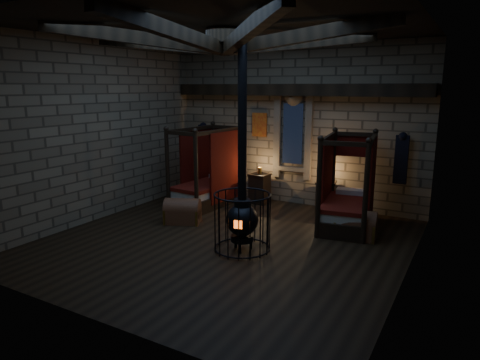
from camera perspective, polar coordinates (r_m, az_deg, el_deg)
The scene contains 8 objects.
room at distance 8.48m, azimuth -1.73°, elevation 16.49°, with size 7.02×7.02×4.29m.
bed_left at distance 11.53m, azimuth -4.34°, elevation -0.81°, with size 1.21×2.06×2.07m.
bed_right at distance 10.03m, azimuth 14.05°, elevation -3.17°, with size 1.32×2.11×2.07m.
trunk_left at distance 10.12m, azimuth -7.67°, elevation -4.22°, with size 0.95×0.80×0.60m.
trunk_right at distance 9.37m, azimuth 15.17°, elevation -5.85°, with size 0.90×0.63×0.62m.
nightstand_left at distance 11.69m, azimuth 2.63°, elevation -1.07°, with size 0.53×0.51×1.00m.
nightstand_right at distance 11.06m, azimuth 11.32°, elevation -2.16°, with size 0.58×0.57×0.87m.
stove at distance 8.27m, azimuth 0.29°, elevation -5.02°, with size 1.11×1.11×4.05m.
Camera 1 is at (4.37, -7.15, 3.13)m, focal length 32.00 mm.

